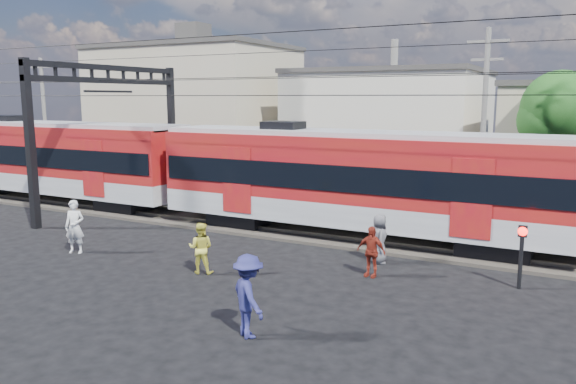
# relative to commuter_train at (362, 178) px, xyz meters

# --- Properties ---
(ground) EXTENTS (120.00, 120.00, 0.00)m
(ground) POSITION_rel_commuter_train_xyz_m (-2.78, -8.00, -2.40)
(ground) COLOR black
(ground) RESTS_ON ground
(track_bed) EXTENTS (70.00, 3.40, 0.12)m
(track_bed) POSITION_rel_commuter_train_xyz_m (-2.78, 0.00, -2.34)
(track_bed) COLOR #2D2823
(track_bed) RESTS_ON ground
(rail_near) EXTENTS (70.00, 0.12, 0.12)m
(rail_near) POSITION_rel_commuter_train_xyz_m (-2.78, -0.75, -2.22)
(rail_near) COLOR #59544C
(rail_near) RESTS_ON track_bed
(rail_far) EXTENTS (70.00, 0.12, 0.12)m
(rail_far) POSITION_rel_commuter_train_xyz_m (-2.78, 0.75, -2.22)
(rail_far) COLOR #59544C
(rail_far) RESTS_ON track_bed
(commuter_train) EXTENTS (50.30, 3.08, 4.17)m
(commuter_train) POSITION_rel_commuter_train_xyz_m (0.00, 0.00, 0.00)
(commuter_train) COLOR black
(commuter_train) RESTS_ON ground
(catenary) EXTENTS (70.00, 9.30, 7.52)m
(catenary) POSITION_rel_commuter_train_xyz_m (-11.43, -0.00, 2.73)
(catenary) COLOR black
(catenary) RESTS_ON ground
(building_west) EXTENTS (14.28, 10.20, 9.30)m
(building_west) POSITION_rel_commuter_train_xyz_m (-19.78, 16.00, 2.25)
(building_west) COLOR tan
(building_west) RESTS_ON ground
(building_midwest) EXTENTS (12.24, 12.24, 7.30)m
(building_midwest) POSITION_rel_commuter_train_xyz_m (-4.78, 19.00, 1.25)
(building_midwest) COLOR beige
(building_midwest) RESTS_ON ground
(utility_pole_mid) EXTENTS (1.80, 0.24, 8.50)m
(utility_pole_mid) POSITION_rel_commuter_train_xyz_m (3.22, 7.00, 2.13)
(utility_pole_mid) COLOR slate
(utility_pole_mid) RESTS_ON ground
(utility_pole_west) EXTENTS (1.80, 0.24, 8.00)m
(utility_pole_west) POSITION_rel_commuter_train_xyz_m (-24.78, 6.00, 1.88)
(utility_pole_west) COLOR slate
(utility_pole_west) RESTS_ON ground
(tree_near) EXTENTS (3.82, 3.64, 6.72)m
(tree_near) POSITION_rel_commuter_train_xyz_m (6.41, 10.09, 2.26)
(tree_near) COLOR #382619
(tree_near) RESTS_ON ground
(pedestrian_a) EXTENTS (0.81, 0.68, 1.89)m
(pedestrian_a) POSITION_rel_commuter_train_xyz_m (-8.28, -6.43, -1.46)
(pedestrian_a) COLOR silver
(pedestrian_a) RESTS_ON ground
(pedestrian_b) EXTENTS (0.94, 0.83, 1.61)m
(pedestrian_b) POSITION_rel_commuter_train_xyz_m (-2.97, -6.25, -1.60)
(pedestrian_b) COLOR #D6CF42
(pedestrian_b) RESTS_ON ground
(pedestrian_c) EXTENTS (1.44, 1.31, 1.94)m
(pedestrian_c) POSITION_rel_commuter_train_xyz_m (0.83, -9.59, -1.43)
(pedestrian_c) COLOR navy
(pedestrian_c) RESTS_ON ground
(pedestrian_d) EXTENTS (0.96, 0.47, 1.58)m
(pedestrian_d) POSITION_rel_commuter_train_xyz_m (1.83, -4.12, -1.61)
(pedestrian_d) COLOR maroon
(pedestrian_d) RESTS_ON ground
(pedestrian_e) EXTENTS (0.83, 0.95, 1.64)m
(pedestrian_e) POSITION_rel_commuter_train_xyz_m (1.60, -2.64, -1.58)
(pedestrian_e) COLOR #4F4F54
(pedestrian_e) RESTS_ON ground
(crossing_signal) EXTENTS (0.27, 0.27, 1.86)m
(crossing_signal) POSITION_rel_commuter_train_xyz_m (5.99, -3.20, -1.11)
(crossing_signal) COLOR black
(crossing_signal) RESTS_ON ground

